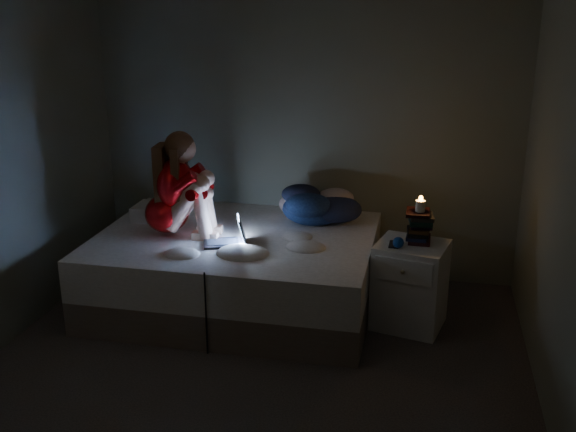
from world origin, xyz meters
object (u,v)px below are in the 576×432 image
(woman, at_px, (165,184))
(laptop, at_px, (224,230))
(nightstand, at_px, (410,285))
(bed, at_px, (237,269))
(phone, at_px, (396,246))
(candle, at_px, (420,205))

(woman, xyz_separation_m, laptop, (0.49, -0.12, -0.30))
(laptop, relative_size, nightstand, 0.48)
(bed, relative_size, phone, 15.18)
(nightstand, height_order, phone, phone)
(laptop, relative_size, candle, 3.92)
(woman, height_order, nightstand, woman)
(woman, relative_size, candle, 10.26)
(laptop, xyz_separation_m, candle, (1.42, 0.18, 0.23))
(woman, xyz_separation_m, nightstand, (1.87, 0.01, -0.67))
(bed, relative_size, candle, 26.56)
(candle, bearing_deg, woman, -177.97)
(bed, xyz_separation_m, candle, (1.39, -0.04, 0.63))
(candle, height_order, phone, candle)
(laptop, bearing_deg, phone, -16.78)
(woman, bearing_deg, laptop, -18.77)
(bed, height_order, phone, phone)
(bed, height_order, candle, candle)
(bed, distance_m, candle, 1.53)
(laptop, distance_m, phone, 1.27)
(nightstand, relative_size, phone, 4.64)
(phone, bearing_deg, bed, 160.41)
(woman, xyz_separation_m, candle, (1.91, 0.07, -0.07))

